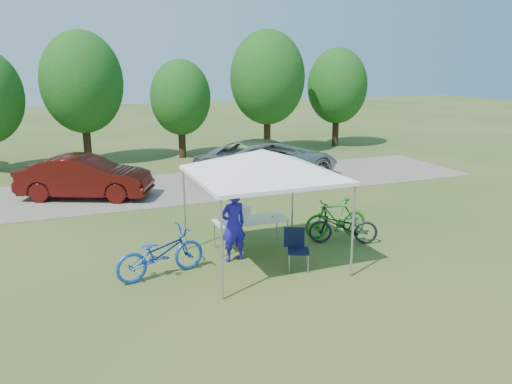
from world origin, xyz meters
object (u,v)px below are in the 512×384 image
Objects in this scene: folding_table at (251,221)px; bike_green at (336,218)px; folding_chair at (296,245)px; minivan at (269,159)px; cooler at (239,214)px; cyclist at (233,225)px; bike_dark at (343,226)px; bike_blue at (161,253)px; sedan at (85,177)px.

folding_table is 2.45m from bike_green.
folding_chair is 9.01m from minivan.
cooler is at bearing 141.70° from folding_chair.
bike_dark is at bearing 171.84° from cyclist.
cyclist is 8.62m from minivan.
minivan is at bearing -50.25° from bike_blue.
folding_table is at bearing -146.42° from cyclist.
sedan is at bearing 118.27° from folding_table.
cyclist is 0.30× the size of minivan.
bike_green is 0.99× the size of bike_dark.
cyclist reaches higher than sedan.
sedan is (-6.04, 6.78, 0.23)m from bike_green.
minivan is (3.82, 6.92, -0.11)m from cooler.
folding_chair is at bearing -46.91° from bike_green.
folding_table is at bearing 142.58° from minivan.
sedan is (-7.10, -0.22, -0.08)m from minivan.
folding_chair is at bearing 150.05° from minivan.
bike_blue is at bearing 0.45° from cyclist.
minivan is (4.19, 7.54, -0.05)m from cyclist.
folding_chair reaches higher than folding_table.
folding_table is 1.98× the size of folding_chair.
folding_chair is 0.21× the size of sedan.
minivan is at bearing 176.79° from bike_green.
bike_blue reaches higher than folding_table.
bike_blue is at bearing 131.92° from minivan.
folding_chair is 9.24m from sedan.
folding_chair is 1.83× the size of cooler.
bike_blue is 0.35× the size of minivan.
cyclist is at bearing -134.29° from sedan.
bike_blue is at bearing -147.72° from sedan.
cooler reaches higher than bike_blue.
bike_green is (4.94, 0.81, -0.01)m from bike_blue.
sedan reaches higher than cooler.
cooler is 2.79m from bike_dark.
cyclist is (-0.69, -0.62, 0.17)m from folding_table.
folding_table is at bearing -79.92° from bike_dark.
bike_dark is at bearing 160.82° from minivan.
folding_table is at bearing 0.00° from cooler.
cyclist reaches higher than minivan.
cooler is 0.29× the size of cyclist.
bike_dark is at bearing -12.84° from cooler.
minivan is at bearing -64.18° from sedan.
folding_chair is 1.58m from cyclist.
minivan is 1.31× the size of sedan.
bike_dark reaches higher than folding_chair.
bike_blue reaches higher than bike_dark.
cooler is at bearing -78.27° from bike_dark.
bike_blue is at bearing -75.29° from bike_green.
folding_table is 1.04× the size of cyclist.
cooler reaches higher than bike_dark.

